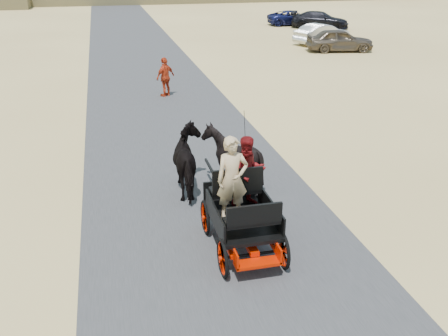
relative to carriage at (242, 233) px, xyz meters
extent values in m
plane|color=tan|center=(-0.39, -1.30, -0.36)|extent=(140.00, 140.00, 0.00)
cube|color=#38383A|center=(-0.39, -1.30, -0.35)|extent=(6.00, 140.00, 0.01)
imported|color=black|center=(-0.55, 3.00, 0.49)|extent=(0.91, 2.01, 1.70)
imported|color=black|center=(0.55, 3.00, 0.49)|extent=(1.37, 1.54, 1.70)
imported|color=tan|center=(-0.20, 0.05, 1.26)|extent=(0.66, 0.43, 1.80)
imported|color=#660C0F|center=(0.30, 0.60, 1.15)|extent=(0.77, 0.60, 1.58)
imported|color=#B22F14|center=(0.06, 12.90, 0.50)|extent=(1.06, 0.94, 1.73)
imported|color=brown|center=(12.53, 21.49, 0.37)|extent=(4.49, 2.42, 1.45)
imported|color=silver|center=(12.64, 24.54, 0.34)|extent=(4.49, 2.85, 1.40)
imported|color=black|center=(15.82, 32.17, 0.34)|extent=(5.18, 4.13, 1.41)
imported|color=navy|center=(14.37, 34.73, 0.27)|extent=(4.73, 2.49, 1.27)
camera|label=1|loc=(-2.52, -8.88, 5.45)|focal=40.00mm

